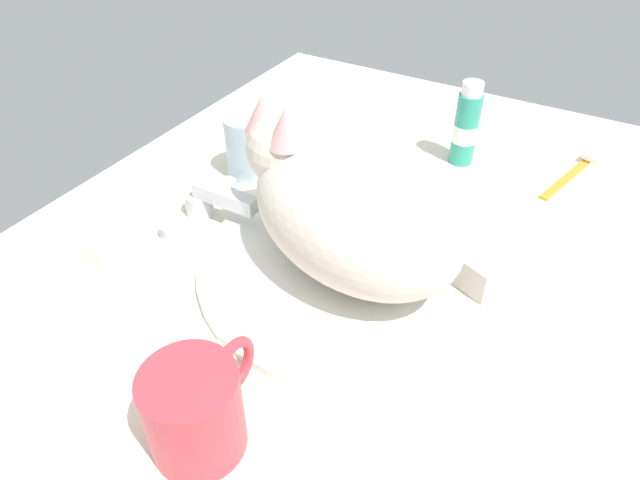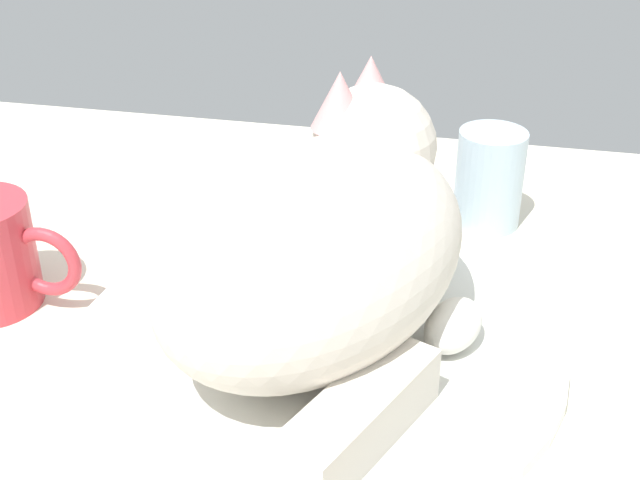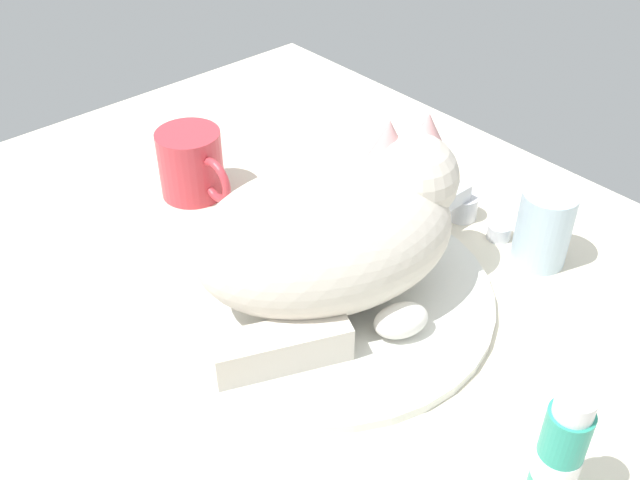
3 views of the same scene
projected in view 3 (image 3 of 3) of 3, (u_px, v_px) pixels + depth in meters
ground_plane at (325, 309)px, 78.83cm from camera, size 110.00×82.50×3.00cm
sink_basin at (325, 294)px, 77.60cm from camera, size 35.46×35.46×1.07cm
faucet at (455, 207)px, 87.50cm from camera, size 13.94×10.79×5.02cm
cat at (337, 231)px, 73.03cm from camera, size 26.24×32.33×17.09cm
coffee_mug at (192, 164)px, 91.21cm from camera, size 12.12×8.02×8.58cm
rinse_cup at (544, 228)px, 80.41cm from camera, size 6.02×6.02×8.88cm
soap_dish at (401, 166)px, 97.79cm from camera, size 9.00×6.40×1.20cm
soap_bar at (402, 155)px, 96.69cm from camera, size 6.55×5.03×2.42cm
toothpaste_bottle at (559, 455)px, 55.39cm from camera, size 3.56×3.56×12.34cm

